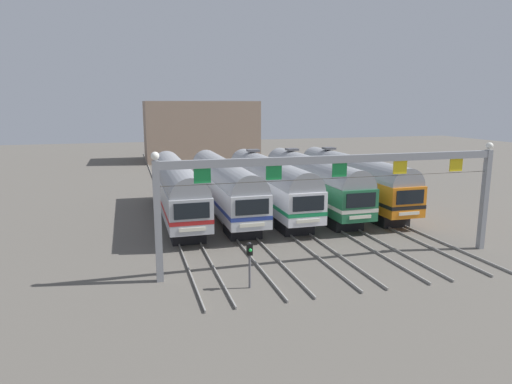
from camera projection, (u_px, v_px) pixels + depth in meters
name	position (u px, v px, depth m)	size (l,w,h in m)	color
ground_plane	(269.00, 212.00, 40.01)	(160.00, 160.00, 0.00)	#5B564F
track_bed	(227.00, 181.00, 56.05)	(17.39, 70.00, 0.15)	gray
commuter_train_stainless	(176.00, 187.00, 37.36)	(2.88, 18.06, 4.77)	#B2B5BA
commuter_train_silver	(224.00, 184.00, 38.43)	(2.88, 18.06, 4.77)	silver
commuter_train_white	(269.00, 182.00, 39.50)	(2.88, 18.06, 5.05)	white
commuter_train_green	(311.00, 180.00, 40.57)	(2.88, 18.06, 5.05)	#236B42
commuter_train_orange	(352.00, 178.00, 41.63)	(2.88, 18.06, 5.05)	orange
catenary_gantry	(339.00, 177.00, 26.27)	(21.13, 0.44, 6.97)	gray
yard_signal_mast	(250.00, 256.00, 23.25)	(0.28, 0.35, 2.43)	#59595E
maintenance_building	(201.00, 131.00, 76.75)	(18.29, 10.00, 9.79)	gray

